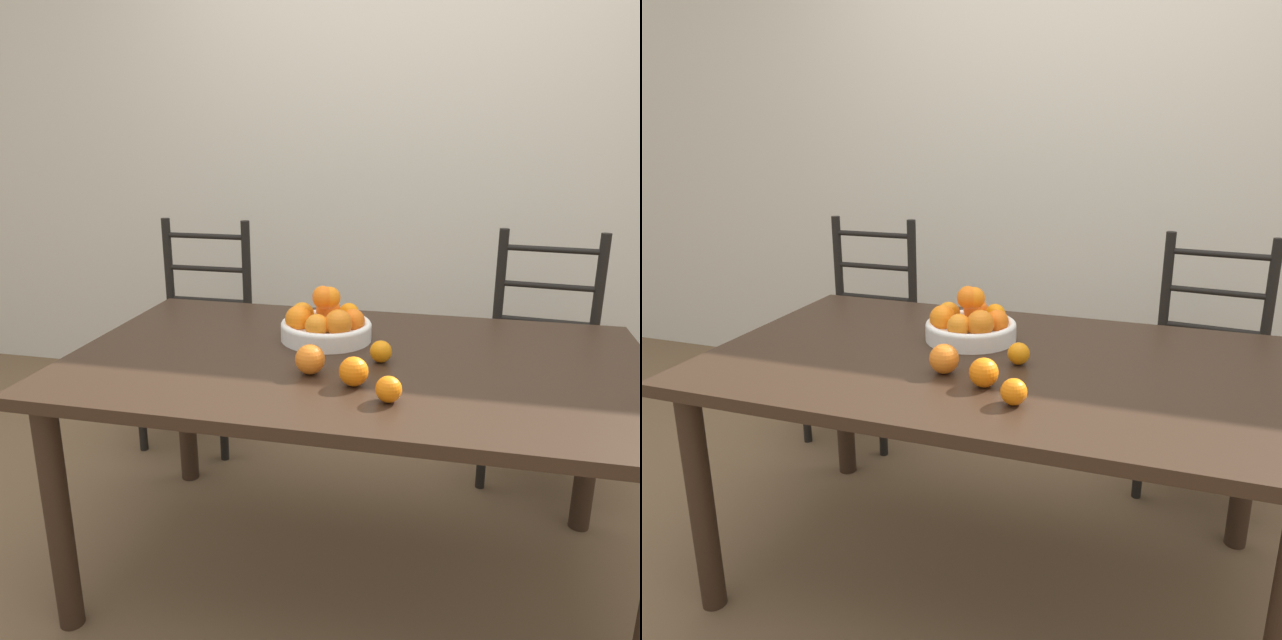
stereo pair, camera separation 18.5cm
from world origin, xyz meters
The scene contains 10 objects.
ground_plane centered at (0.00, 0.00, 0.00)m, with size 12.00×12.00×0.00m, color brown.
wall_back centered at (0.00, 1.53, 1.30)m, with size 8.00×0.06×2.60m.
dining_table centered at (0.00, 0.00, 0.64)m, with size 1.65×0.97×0.73m.
fruit_bowl centered at (-0.12, 0.13, 0.78)m, with size 0.28×0.28×0.17m.
orange_loose_0 centered at (-0.10, -0.16, 0.77)m, with size 0.08×0.08×0.08m.
orange_loose_1 centered at (0.13, -0.29, 0.76)m, with size 0.06×0.06×0.06m.
orange_loose_2 centered at (0.03, -0.21, 0.77)m, with size 0.08×0.08×0.08m.
orange_loose_3 centered at (0.07, -0.03, 0.76)m, with size 0.06×0.06×0.06m.
chair_left centered at (-0.85, 0.80, 0.46)m, with size 0.42×0.40×0.98m.
chair_right centered at (0.62, 0.80, 0.46)m, with size 0.46×0.44×0.98m.
Camera 2 is at (0.45, -1.62, 1.35)m, focal length 35.00 mm.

